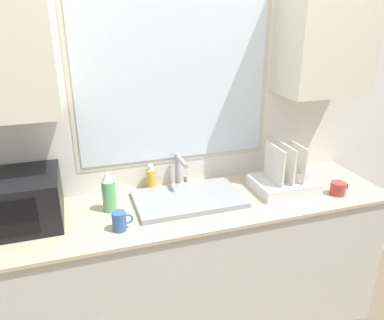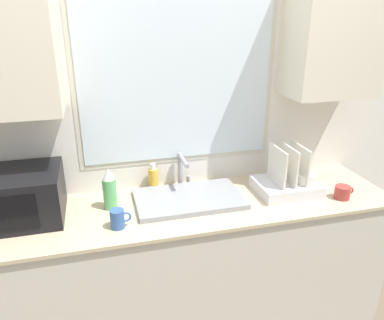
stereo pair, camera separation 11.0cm
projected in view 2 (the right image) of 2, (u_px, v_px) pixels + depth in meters
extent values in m
cube|color=beige|center=(190.00, 271.00, 2.30)|extent=(2.35, 0.59, 0.89)
cube|color=#C6B28E|center=(190.00, 205.00, 2.14)|extent=(2.38, 0.62, 0.02)
cube|color=silver|center=(177.00, 123.00, 2.28)|extent=(6.00, 0.06, 2.60)
cube|color=beige|center=(177.00, 79.00, 2.15)|extent=(1.19, 0.01, 1.02)
cube|color=silver|center=(178.00, 79.00, 2.15)|extent=(1.13, 0.01, 0.96)
cube|color=beige|center=(334.00, 33.00, 2.12)|extent=(0.51, 0.32, 0.71)
cube|color=gray|center=(189.00, 199.00, 2.16)|extent=(0.61, 0.37, 0.03)
cylinder|color=#99999E|center=(181.00, 169.00, 2.32)|extent=(0.03, 0.03, 0.22)
cylinder|color=#99999E|center=(184.00, 161.00, 2.20)|extent=(0.03, 0.18, 0.03)
cylinder|color=#99999E|center=(188.00, 180.00, 2.36)|extent=(0.02, 0.02, 0.06)
cube|color=black|center=(21.00, 196.00, 1.94)|extent=(0.41, 0.38, 0.26)
cube|color=black|center=(7.00, 214.00, 1.76)|extent=(0.27, 0.01, 0.18)
cube|color=silver|center=(286.00, 187.00, 2.26)|extent=(0.37, 0.29, 0.07)
cube|color=silver|center=(277.00, 166.00, 2.19)|extent=(0.01, 0.22, 0.22)
cube|color=silver|center=(289.00, 165.00, 2.21)|extent=(0.01, 0.22, 0.22)
cube|color=silver|center=(300.00, 163.00, 2.22)|extent=(0.01, 0.22, 0.22)
cylinder|color=silver|center=(306.00, 178.00, 2.22)|extent=(0.12, 0.12, 0.06)
cylinder|color=#59B266|center=(110.00, 194.00, 2.06)|extent=(0.07, 0.07, 0.18)
cone|color=silver|center=(108.00, 174.00, 2.01)|extent=(0.07, 0.07, 0.06)
cylinder|color=gold|center=(153.00, 179.00, 2.29)|extent=(0.06, 0.06, 0.13)
cylinder|color=white|center=(153.00, 167.00, 2.26)|extent=(0.03, 0.03, 0.03)
cylinder|color=#335999|center=(117.00, 219.00, 1.88)|extent=(0.07, 0.07, 0.10)
torus|color=#335999|center=(126.00, 217.00, 1.89)|extent=(0.05, 0.01, 0.05)
cylinder|color=#A53833|center=(342.00, 192.00, 2.18)|extent=(0.09, 0.09, 0.08)
torus|color=#A53833|center=(350.00, 191.00, 2.19)|extent=(0.04, 0.01, 0.04)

